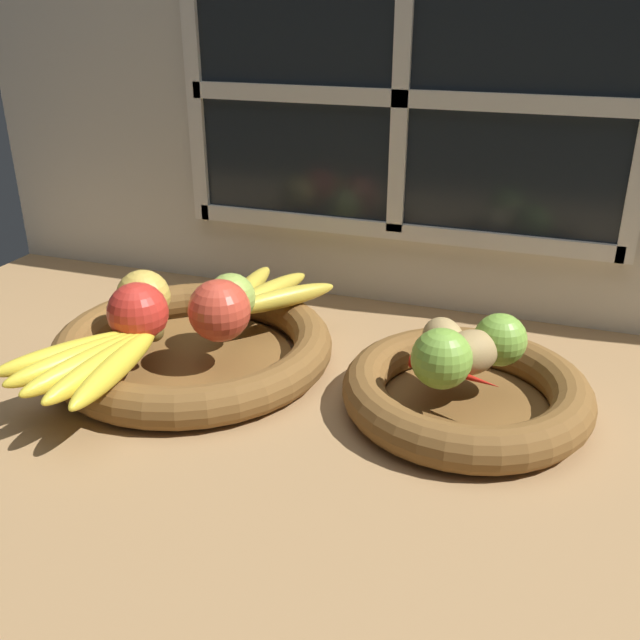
% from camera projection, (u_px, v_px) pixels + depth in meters
% --- Properties ---
extents(ground_plane, '(1.40, 0.90, 0.03)m').
position_uv_depth(ground_plane, '(336.00, 398.00, 0.87)').
color(ground_plane, '#9E774C').
extents(back_wall, '(1.40, 0.05, 0.55)m').
position_uv_depth(back_wall, '(403.00, 119.00, 1.01)').
color(back_wall, silver).
rests_on(back_wall, ground_plane).
extents(fruit_bowl_left, '(0.36, 0.36, 0.05)m').
position_uv_depth(fruit_bowl_left, '(192.00, 348.00, 0.91)').
color(fruit_bowl_left, brown).
rests_on(fruit_bowl_left, ground_plane).
extents(fruit_bowl_right, '(0.28, 0.28, 0.05)m').
position_uv_depth(fruit_bowl_right, '(465.00, 394.00, 0.81)').
color(fruit_bowl_right, brown).
rests_on(fruit_bowl_right, ground_plane).
extents(apple_green_back, '(0.06, 0.06, 0.06)m').
position_uv_depth(apple_green_back, '(231.00, 298.00, 0.92)').
color(apple_green_back, '#99B74C').
rests_on(apple_green_back, fruit_bowl_left).
extents(apple_red_right, '(0.08, 0.08, 0.08)m').
position_uv_depth(apple_red_right, '(219.00, 310.00, 0.86)').
color(apple_red_right, '#CC422D').
rests_on(apple_red_right, fruit_bowl_left).
extents(apple_red_front, '(0.07, 0.07, 0.07)m').
position_uv_depth(apple_red_front, '(138.00, 312.00, 0.86)').
color(apple_red_front, red).
rests_on(apple_red_front, fruit_bowl_left).
extents(apple_golden_left, '(0.07, 0.07, 0.07)m').
position_uv_depth(apple_golden_left, '(143.00, 296.00, 0.91)').
color(apple_golden_left, gold).
rests_on(apple_golden_left, fruit_bowl_left).
extents(banana_bunch_front, '(0.15, 0.20, 0.03)m').
position_uv_depth(banana_bunch_front, '(96.00, 359.00, 0.80)').
color(banana_bunch_front, yellow).
rests_on(banana_bunch_front, fruit_bowl_left).
extents(banana_bunch_back, '(0.14, 0.18, 0.03)m').
position_uv_depth(banana_bunch_back, '(264.00, 294.00, 0.98)').
color(banana_bunch_back, gold).
rests_on(banana_bunch_back, fruit_bowl_left).
extents(potato_large, '(0.09, 0.09, 0.05)m').
position_uv_depth(potato_large, '(469.00, 354.00, 0.78)').
color(potato_large, '#A38451').
rests_on(potato_large, fruit_bowl_right).
extents(potato_oblong, '(0.07, 0.08, 0.05)m').
position_uv_depth(potato_oblong, '(443.00, 340.00, 0.82)').
color(potato_oblong, tan).
rests_on(potato_oblong, fruit_bowl_right).
extents(lime_near, '(0.07, 0.07, 0.07)m').
position_uv_depth(lime_near, '(441.00, 359.00, 0.76)').
color(lime_near, '#7AAD3D').
rests_on(lime_near, fruit_bowl_right).
extents(lime_far, '(0.06, 0.06, 0.06)m').
position_uv_depth(lime_far, '(500.00, 340.00, 0.81)').
color(lime_far, '#7AAD3D').
rests_on(lime_far, fruit_bowl_right).
extents(chili_pepper, '(0.11, 0.05, 0.02)m').
position_uv_depth(chili_pepper, '(455.00, 373.00, 0.78)').
color(chili_pepper, red).
rests_on(chili_pepper, fruit_bowl_right).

